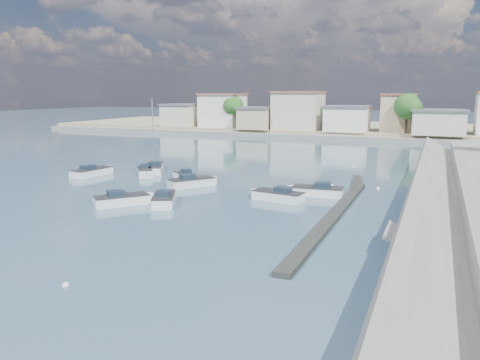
# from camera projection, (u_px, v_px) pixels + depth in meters

# --- Properties ---
(ground) EXTENTS (400.00, 400.00, 0.00)m
(ground) POSITION_uv_depth(u_px,v_px,m) (328.00, 161.00, 65.57)
(ground) COLOR #2E4A5D
(ground) RESTS_ON ground
(breakwater) EXTENTS (2.00, 31.02, 0.35)m
(breakwater) POSITION_uv_depth(u_px,v_px,m) (339.00, 208.00, 38.17)
(breakwater) COLOR black
(breakwater) RESTS_ON ground
(far_shore_land) EXTENTS (160.00, 40.00, 1.40)m
(far_shore_land) POSITION_uv_depth(u_px,v_px,m) (375.00, 129.00, 112.53)
(far_shore_land) COLOR gray
(far_shore_land) RESTS_ON ground
(far_shore_quay) EXTENTS (160.00, 2.50, 0.80)m
(far_shore_quay) POSITION_uv_depth(u_px,v_px,m) (362.00, 138.00, 93.57)
(far_shore_quay) COLOR slate
(far_shore_quay) RESTS_ON ground
(far_town) EXTENTS (113.01, 12.80, 8.35)m
(far_town) POSITION_uv_depth(u_px,v_px,m) (422.00, 115.00, 93.99)
(far_town) COLOR beige
(far_town) RESTS_ON far_shore_land
(shore_trees) EXTENTS (74.56, 38.32, 7.92)m
(shore_trees) POSITION_uv_depth(u_px,v_px,m) (407.00, 110.00, 86.69)
(shore_trees) COLOR #38281E
(shore_trees) RESTS_ON ground
(motorboat_a) EXTENTS (3.54, 4.81, 1.48)m
(motorboat_a) POSITION_uv_depth(u_px,v_px,m) (164.00, 199.00, 40.27)
(motorboat_a) COLOR white
(motorboat_a) RESTS_ON ground
(motorboat_b) EXTENTS (4.32, 4.90, 1.48)m
(motorboat_b) POSITION_uv_depth(u_px,v_px,m) (194.00, 182.00, 47.80)
(motorboat_b) COLOR white
(motorboat_b) RESTS_ON ground
(motorboat_c) EXTENTS (5.12, 2.43, 1.48)m
(motorboat_c) POSITION_uv_depth(u_px,v_px,m) (276.00, 196.00, 41.52)
(motorboat_c) COLOR white
(motorboat_c) RESTS_ON ground
(motorboat_d) EXTENTS (5.28, 2.38, 1.48)m
(motorboat_d) POSITION_uv_depth(u_px,v_px,m) (315.00, 191.00, 43.41)
(motorboat_d) COLOR white
(motorboat_d) RESTS_ON ground
(motorboat_e) EXTENTS (2.57, 5.56, 1.48)m
(motorboat_e) POSITION_uv_depth(u_px,v_px,m) (94.00, 172.00, 54.02)
(motorboat_e) COLOR white
(motorboat_e) RESTS_ON ground
(motorboat_f) EXTENTS (3.62, 3.18, 1.48)m
(motorboat_f) POSITION_uv_depth(u_px,v_px,m) (184.00, 177.00, 51.11)
(motorboat_f) COLOR white
(motorboat_f) RESTS_ON ground
(motorboat_g) EXTENTS (3.63, 4.03, 1.48)m
(motorboat_g) POSITION_uv_depth(u_px,v_px,m) (145.00, 172.00, 53.83)
(motorboat_g) COLOR white
(motorboat_g) RESTS_ON ground
(motorboat_h) EXTENTS (4.27, 4.58, 1.48)m
(motorboat_h) POSITION_uv_depth(u_px,v_px,m) (124.00, 200.00, 39.90)
(motorboat_h) COLOR white
(motorboat_h) RESTS_ON ground
(sailboat) EXTENTS (4.36, 5.92, 9.00)m
(sailboat) POSITION_uv_depth(u_px,v_px,m) (154.00, 168.00, 56.99)
(sailboat) COLOR white
(sailboat) RESTS_ON ground
(mooring_buoys) EXTENTS (15.86, 44.22, 0.34)m
(mooring_buoys) POSITION_uv_depth(u_px,v_px,m) (317.00, 200.00, 41.31)
(mooring_buoys) COLOR white
(mooring_buoys) RESTS_ON ground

